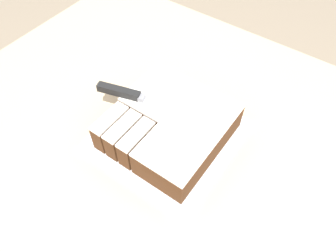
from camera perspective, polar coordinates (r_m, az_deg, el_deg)
The scene contains 5 objects.
ground_plane at distance 1.76m, azimuth 0.27°, elevation -19.02°, with size 8.00×8.00×0.00m, color #7F705B.
countertop at distance 1.34m, azimuth 0.34°, elevation -12.63°, with size 1.40×1.10×0.92m.
cake_board at distance 0.93m, azimuth -0.00°, elevation -1.75°, with size 0.36×0.37×0.01m.
cake at distance 0.89m, azimuth 0.30°, elevation 0.04°, with size 0.30×0.30×0.09m.
knife at distance 0.90m, azimuth -7.12°, elevation 5.58°, with size 0.28×0.10×0.02m.
Camera 1 is at (0.33, -0.47, 1.67)m, focal length 35.00 mm.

